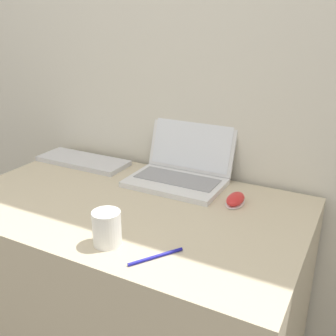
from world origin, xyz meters
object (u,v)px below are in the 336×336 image
at_px(computer_mouse, 235,200).
at_px(pen, 156,257).
at_px(drink_cup, 107,227).
at_px(laptop, 182,166).
at_px(external_keyboard, 83,161).

xyz_separation_m(computer_mouse, pen, (-0.08, -0.41, -0.01)).
bearing_deg(computer_mouse, drink_cup, -119.58).
relative_size(computer_mouse, pen, 0.79).
height_order(laptop, computer_mouse, laptop).
relative_size(laptop, computer_mouse, 3.31).
xyz_separation_m(laptop, external_keyboard, (-0.46, -0.03, -0.05)).
relative_size(laptop, drink_cup, 3.59).
xyz_separation_m(computer_mouse, external_keyboard, (-0.71, 0.07, -0.00)).
distance_m(drink_cup, computer_mouse, 0.47).
bearing_deg(drink_cup, external_keyboard, 135.02).
bearing_deg(pen, laptop, 108.71).
relative_size(drink_cup, computer_mouse, 0.92).
bearing_deg(external_keyboard, computer_mouse, -5.69).
xyz_separation_m(laptop, computer_mouse, (0.25, -0.10, -0.04)).
xyz_separation_m(laptop, pen, (0.17, -0.51, -0.05)).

